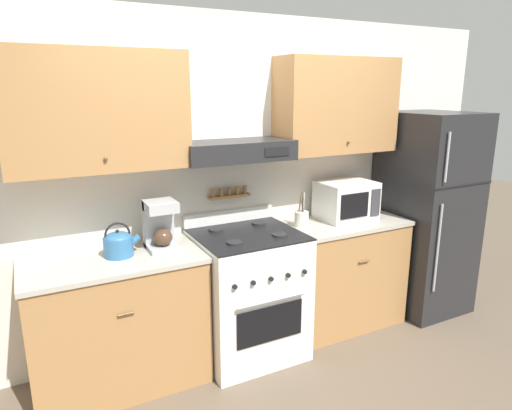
{
  "coord_description": "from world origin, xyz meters",
  "views": [
    {
      "loc": [
        -1.42,
        -2.6,
        2.01
      ],
      "look_at": [
        0.07,
        0.26,
        1.18
      ],
      "focal_mm": 32.0,
      "sensor_mm": 36.0,
      "label": 1
    }
  ],
  "objects": [
    {
      "name": "stove_range",
      "position": [
        -0.0,
        0.26,
        0.49
      ],
      "size": [
        0.76,
        0.73,
        1.07
      ],
      "color": "white",
      "rests_on": "ground_plane"
    },
    {
      "name": "wall_back",
      "position": [
        -0.02,
        0.58,
        1.48
      ],
      "size": [
        5.2,
        0.46,
        2.55
      ],
      "color": "silver",
      "rests_on": "ground_plane"
    },
    {
      "name": "microwave",
      "position": [
        0.98,
        0.36,
        1.09
      ],
      "size": [
        0.46,
        0.36,
        0.32
      ],
      "color": "white",
      "rests_on": "counter_right"
    },
    {
      "name": "counter_left",
      "position": [
        -0.96,
        0.32,
        0.46
      ],
      "size": [
        1.15,
        0.63,
        0.93
      ],
      "color": "#AD7A47",
      "rests_on": "ground_plane"
    },
    {
      "name": "refrigerator",
      "position": [
        1.8,
        0.23,
        0.9
      ],
      "size": [
        0.67,
        0.77,
        1.8
      ],
      "color": "#232326",
      "rests_on": "ground_plane"
    },
    {
      "name": "tea_kettle",
      "position": [
        -0.91,
        0.34,
        1.01
      ],
      "size": [
        0.25,
        0.19,
        0.23
      ],
      "color": "teal",
      "rests_on": "counter_left"
    },
    {
      "name": "utensil_crock",
      "position": [
        0.53,
        0.34,
        1.0
      ],
      "size": [
        0.11,
        0.11,
        0.28
      ],
      "color": "silver",
      "rests_on": "counter_right"
    },
    {
      "name": "counter_right",
      "position": [
        0.91,
        0.32,
        0.46
      ],
      "size": [
        1.06,
        0.63,
        0.93
      ],
      "color": "#AD7A47",
      "rests_on": "ground_plane"
    },
    {
      "name": "coffee_maker",
      "position": [
        -0.62,
        0.37,
        1.1
      ],
      "size": [
        0.21,
        0.23,
        0.34
      ],
      "color": "#ADAFB5",
      "rests_on": "counter_left"
    },
    {
      "name": "ground_plane",
      "position": [
        0.0,
        0.0,
        0.0
      ],
      "size": [
        16.0,
        16.0,
        0.0
      ],
      "primitive_type": "plane",
      "color": "brown"
    }
  ]
}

